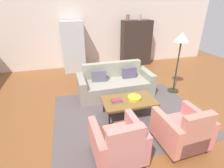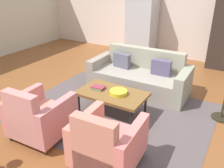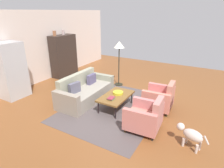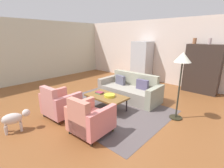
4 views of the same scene
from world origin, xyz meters
name	(u,v)px [view 4 (image 4 of 4)]	position (x,y,z in m)	size (l,w,h in m)	color
ground_plane	(115,108)	(0.00, 0.00, 0.00)	(11.71, 11.71, 0.00)	brown
wall_back	(170,52)	(0.00, 3.67, 1.40)	(9.76, 0.12, 2.80)	beige
wall_left	(37,51)	(-4.88, 0.00, 1.40)	(0.12, 7.34, 2.80)	beige
area_rug	(108,108)	(-0.15, -0.15, 0.00)	(3.40, 2.60, 0.01)	#554B4B
couch	(130,90)	(-0.15, 0.98, 0.29)	(2.12, 0.94, 0.86)	gray
coffee_table	(106,97)	(-0.15, -0.20, 0.39)	(1.20, 0.70, 0.42)	black
armchair_left	(59,105)	(-0.75, -1.37, 0.34)	(0.84, 0.84, 0.88)	#382713
armchair_right	(89,120)	(0.45, -1.37, 0.34)	(0.84, 0.84, 0.88)	#331F1A
fruit_bowl	(110,96)	(-0.02, -0.20, 0.46)	(0.31, 0.31, 0.07)	gold
book_stack	(99,93)	(-0.44, -0.20, 0.45)	(0.24, 0.19, 0.05)	#537B50
cabinet	(202,69)	(1.42, 3.33, 0.90)	(1.20, 0.51, 1.80)	#302520
vase_tall	(195,41)	(1.02, 3.32, 1.91)	(0.13, 0.13, 0.21)	#955D3C
vase_round	(210,41)	(1.52, 3.32, 1.90)	(0.11, 0.11, 0.21)	#B79F9C
refrigerator	(142,62)	(-1.14, 3.22, 0.93)	(0.80, 0.73, 1.85)	#B7BABF
floor_lamp	(182,64)	(1.59, 0.63, 1.44)	(0.40, 0.40, 1.72)	black
dog	(14,118)	(-0.87, -2.42, 0.31)	(0.36, 0.69, 0.48)	beige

